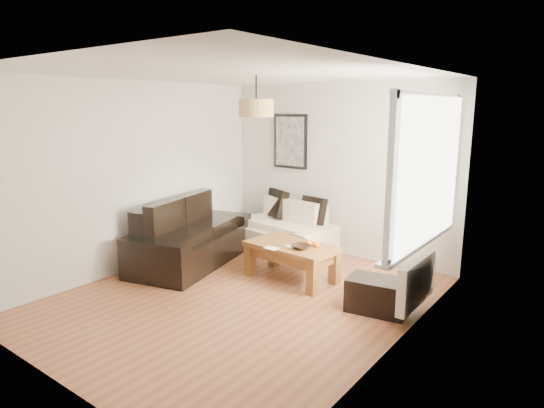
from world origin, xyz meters
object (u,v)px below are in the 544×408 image
Objects in this scene: loveseat_cream at (285,229)px; coffee_table at (291,262)px; sofa_leather at (191,234)px; ottoman at (378,295)px.

coffee_table is (0.76, -0.92, -0.14)m from loveseat_cream.
sofa_leather is 1.60m from coffee_table.
coffee_table is at bearing -42.91° from loveseat_cream.
sofa_leather is at bearing -115.24° from loveseat_cream.
sofa_leather is at bearing -168.57° from coffee_table.
loveseat_cream is 2.33× the size of ottoman.
loveseat_cream is 0.76× the size of sofa_leather.
ottoman is at bearing -9.55° from coffee_table.
loveseat_cream is at bearing -47.02° from sofa_leather.
coffee_table reaches higher than ottoman.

